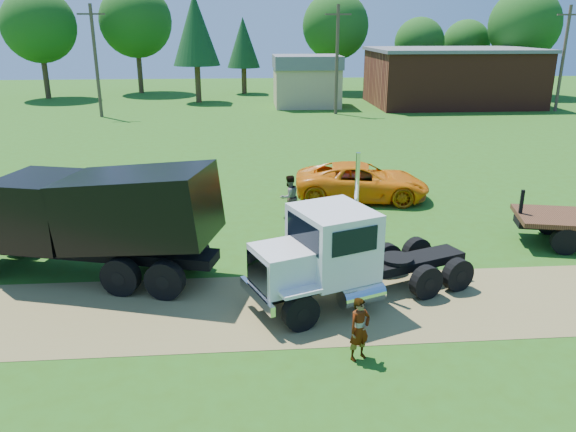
{
  "coord_description": "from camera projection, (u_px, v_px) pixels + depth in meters",
  "views": [
    {
      "loc": [
        -2.11,
        -13.77,
        7.41
      ],
      "look_at": [
        -0.74,
        3.15,
        1.6
      ],
      "focal_mm": 35.0,
      "sensor_mm": 36.0,
      "label": 1
    }
  ],
  "objects": [
    {
      "name": "tree_row",
      "position": [
        281.0,
        28.0,
        60.41
      ],
      "size": [
        57.84,
        15.07,
        11.68
      ],
      "color": "#3A2B18",
      "rests_on": "ground"
    },
    {
      "name": "utility_poles",
      "position": [
        337.0,
        58.0,
        47.48
      ],
      "size": [
        42.2,
        0.28,
        9.0
      ],
      "color": "#493729",
      "rests_on": "ground"
    },
    {
      "name": "ground",
      "position": [
        324.0,
        306.0,
        15.54
      ],
      "size": [
        140.0,
        140.0,
        0.0
      ],
      "primitive_type": "plane",
      "color": "#2A5412",
      "rests_on": "ground"
    },
    {
      "name": "tan_shed",
      "position": [
        307.0,
        80.0,
        52.79
      ],
      "size": [
        6.2,
        5.4,
        4.7
      ],
      "color": "tan",
      "rests_on": "ground"
    },
    {
      "name": "black_dump_truck",
      "position": [
        93.0,
        216.0,
        16.83
      ],
      "size": [
        8.42,
        4.46,
        3.57
      ],
      "rotation": [
        0.0,
        0.0,
        -0.27
      ],
      "color": "black",
      "rests_on": "ground"
    },
    {
      "name": "dirt_track",
      "position": [
        324.0,
        306.0,
        15.54
      ],
      "size": [
        120.0,
        4.2,
        0.01
      ],
      "primitive_type": "cube",
      "color": "olive",
      "rests_on": "ground"
    },
    {
      "name": "spectator_b",
      "position": [
        289.0,
        197.0,
        22.36
      ],
      "size": [
        1.09,
        1.04,
        1.77
      ],
      "primitive_type": "imported",
      "rotation": [
        0.0,
        0.0,
        3.73
      ],
      "color": "#999999",
      "rests_on": "ground"
    },
    {
      "name": "spectator_a",
      "position": [
        360.0,
        329.0,
        12.89
      ],
      "size": [
        0.67,
        0.59,
        1.54
      ],
      "primitive_type": "imported",
      "rotation": [
        0.0,
        0.0,
        0.5
      ],
      "color": "#999999",
      "rests_on": "ground"
    },
    {
      "name": "brick_building",
      "position": [
        452.0,
        77.0,
        53.78
      ],
      "size": [
        15.4,
        10.4,
        5.3
      ],
      "color": "maroon",
      "rests_on": "ground"
    },
    {
      "name": "orange_pickup",
      "position": [
        362.0,
        182.0,
        24.82
      ],
      "size": [
        6.17,
        3.54,
        1.62
      ],
      "primitive_type": "imported",
      "rotation": [
        0.0,
        0.0,
        1.42
      ],
      "color": "orange",
      "rests_on": "ground"
    },
    {
      "name": "white_semi_tractor",
      "position": [
        335.0,
        256.0,
        15.35
      ],
      "size": [
        6.84,
        4.36,
        4.09
      ],
      "rotation": [
        0.0,
        0.0,
        0.37
      ],
      "color": "black",
      "rests_on": "ground"
    }
  ]
}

